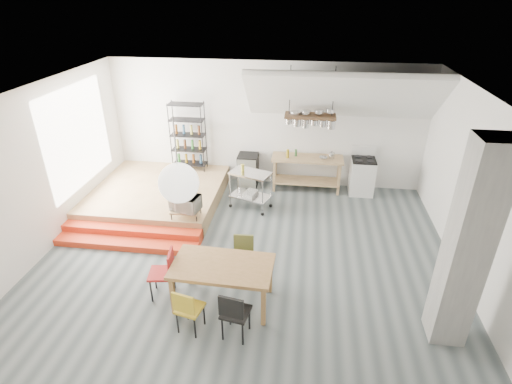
# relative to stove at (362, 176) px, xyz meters

# --- Properties ---
(floor) EXTENTS (8.00, 8.00, 0.00)m
(floor) POSITION_rel_stove_xyz_m (-2.50, -3.16, -0.48)
(floor) COLOR #4B5556
(floor) RESTS_ON ground
(wall_back) EXTENTS (8.00, 0.04, 3.20)m
(wall_back) POSITION_rel_stove_xyz_m (-2.50, 0.34, 1.12)
(wall_back) COLOR silver
(wall_back) RESTS_ON ground
(wall_left) EXTENTS (0.04, 7.00, 3.20)m
(wall_left) POSITION_rel_stove_xyz_m (-6.50, -3.16, 1.12)
(wall_left) COLOR silver
(wall_left) RESTS_ON ground
(wall_right) EXTENTS (0.04, 7.00, 3.20)m
(wall_right) POSITION_rel_stove_xyz_m (1.50, -3.16, 1.12)
(wall_right) COLOR silver
(wall_right) RESTS_ON ground
(ceiling) EXTENTS (8.00, 7.00, 0.02)m
(ceiling) POSITION_rel_stove_xyz_m (-2.50, -3.16, 2.72)
(ceiling) COLOR white
(ceiling) RESTS_ON wall_back
(slope_ceiling) EXTENTS (4.40, 1.44, 1.32)m
(slope_ceiling) POSITION_rel_stove_xyz_m (-0.70, -0.26, 2.07)
(slope_ceiling) COLOR white
(slope_ceiling) RESTS_ON wall_back
(window_pane) EXTENTS (0.02, 2.50, 2.20)m
(window_pane) POSITION_rel_stove_xyz_m (-6.48, -1.66, 1.32)
(window_pane) COLOR white
(window_pane) RESTS_ON wall_left
(platform) EXTENTS (3.00, 3.00, 0.40)m
(platform) POSITION_rel_stove_xyz_m (-5.00, -1.16, -0.28)
(platform) COLOR #9B7B4D
(platform) RESTS_ON ground
(step_lower) EXTENTS (3.00, 0.35, 0.13)m
(step_lower) POSITION_rel_stove_xyz_m (-5.00, -3.11, -0.41)
(step_lower) COLOR red
(step_lower) RESTS_ON ground
(step_upper) EXTENTS (3.00, 0.35, 0.27)m
(step_upper) POSITION_rel_stove_xyz_m (-5.00, -2.76, -0.35)
(step_upper) COLOR red
(step_upper) RESTS_ON ground
(concrete_column) EXTENTS (0.50, 0.50, 3.20)m
(concrete_column) POSITION_rel_stove_xyz_m (0.80, -4.66, 1.12)
(concrete_column) COLOR gray
(concrete_column) RESTS_ON ground
(kitchen_counter) EXTENTS (1.80, 0.60, 0.91)m
(kitchen_counter) POSITION_rel_stove_xyz_m (-1.40, -0.01, 0.15)
(kitchen_counter) COLOR #9B7B4D
(kitchen_counter) RESTS_ON ground
(stove) EXTENTS (0.60, 0.60, 1.18)m
(stove) POSITION_rel_stove_xyz_m (0.00, 0.00, 0.00)
(stove) COLOR white
(stove) RESTS_ON ground
(pot_rack) EXTENTS (1.20, 0.50, 1.43)m
(pot_rack) POSITION_rel_stove_xyz_m (-1.37, -0.23, 1.50)
(pot_rack) COLOR #442A1B
(pot_rack) RESTS_ON ceiling
(wire_shelving) EXTENTS (0.88, 0.38, 1.80)m
(wire_shelving) POSITION_rel_stove_xyz_m (-4.50, 0.04, 0.85)
(wire_shelving) COLOR black
(wire_shelving) RESTS_ON platform
(microwave_shelf) EXTENTS (0.60, 0.40, 0.16)m
(microwave_shelf) POSITION_rel_stove_xyz_m (-3.90, -2.41, 0.07)
(microwave_shelf) COLOR #9B7B4D
(microwave_shelf) RESTS_ON platform
(paper_lantern) EXTENTS (0.60, 0.60, 0.60)m
(paper_lantern) POSITION_rel_stove_xyz_m (-3.29, -4.40, 1.72)
(paper_lantern) COLOR white
(paper_lantern) RESTS_ON ceiling
(dining_table) EXTENTS (1.66, 0.97, 0.78)m
(dining_table) POSITION_rel_stove_xyz_m (-2.69, -4.42, 0.21)
(dining_table) COLOR olive
(dining_table) RESTS_ON ground
(chair_mustard) EXTENTS (0.45, 0.45, 0.82)m
(chair_mustard) POSITION_rel_stove_xyz_m (-3.08, -5.13, 0.01)
(chair_mustard) COLOR gold
(chair_mustard) RESTS_ON ground
(chair_black) EXTENTS (0.46, 0.46, 0.88)m
(chair_black) POSITION_rel_stove_xyz_m (-2.36, -5.16, 0.04)
(chair_black) COLOR black
(chair_black) RESTS_ON ground
(chair_olive) EXTENTS (0.40, 0.40, 0.83)m
(chair_olive) POSITION_rel_stove_xyz_m (-2.46, -3.69, 0.02)
(chair_olive) COLOR olive
(chair_olive) RESTS_ON ground
(chair_red) EXTENTS (0.47, 0.47, 0.90)m
(chair_red) POSITION_rel_stove_xyz_m (-3.68, -4.37, 0.05)
(chair_red) COLOR #A91918
(chair_red) RESTS_ON ground
(rolling_cart) EXTENTS (1.05, 0.80, 0.92)m
(rolling_cart) POSITION_rel_stove_xyz_m (-2.70, -1.14, 0.12)
(rolling_cart) COLOR silver
(rolling_cart) RESTS_ON ground
(mini_fridge) EXTENTS (0.51, 0.51, 0.87)m
(mini_fridge) POSITION_rel_stove_xyz_m (-2.94, 0.04, -0.04)
(mini_fridge) COLOR black
(mini_fridge) RESTS_ON ground
(microwave) EXTENTS (0.67, 0.52, 0.33)m
(microwave) POSITION_rel_stove_xyz_m (-3.90, -2.41, 0.25)
(microwave) COLOR beige
(microwave) RESTS_ON microwave_shelf
(bowl) EXTENTS (0.21, 0.21, 0.05)m
(bowl) POSITION_rel_stove_xyz_m (-1.01, -0.06, 0.45)
(bowl) COLOR silver
(bowl) RESTS_ON kitchen_counter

